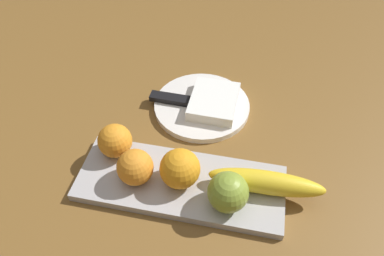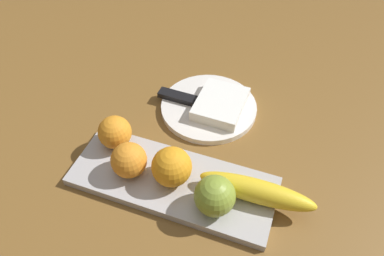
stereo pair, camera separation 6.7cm
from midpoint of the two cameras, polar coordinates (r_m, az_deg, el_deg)
ground_plane at (r=0.65m, az=-3.73°, el=-9.36°), size 2.40×2.40×0.00m
fruit_tray at (r=0.64m, az=-4.92°, el=-9.10°), size 0.36×0.14×0.02m
apple at (r=0.58m, az=2.33°, el=-10.17°), size 0.07×0.07×0.07m
banana at (r=0.62m, az=8.45°, el=-8.59°), size 0.19×0.04×0.04m
orange_near_apple at (r=0.63m, az=-11.95°, el=-6.18°), size 0.06×0.06×0.06m
orange_near_banana at (r=0.61m, az=-5.17°, el=-6.80°), size 0.07×0.07×0.07m
orange_center at (r=0.67m, az=-14.77°, el=-2.10°), size 0.06×0.06×0.06m
dinner_plate at (r=0.77m, az=-0.95°, el=3.35°), size 0.20×0.20×0.01m
folded_napkin at (r=0.76m, az=0.90°, el=4.08°), size 0.10×0.12×0.02m
knife at (r=0.77m, az=-4.68°, el=4.21°), size 0.18×0.03×0.01m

